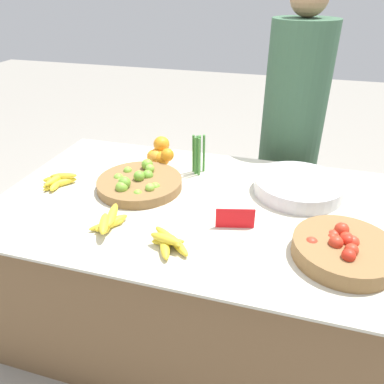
# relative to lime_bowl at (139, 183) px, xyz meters

# --- Properties ---
(ground_plane) EXTENTS (12.00, 12.00, 0.00)m
(ground_plane) POSITION_rel_lime_bowl_xyz_m (0.27, -0.05, -0.77)
(ground_plane) COLOR gray
(market_table) EXTENTS (1.70, 1.05, 0.74)m
(market_table) POSITION_rel_lime_bowl_xyz_m (0.27, -0.05, -0.40)
(market_table) COLOR brown
(market_table) RESTS_ON ground_plane
(lime_bowl) EXTENTS (0.39, 0.39, 0.10)m
(lime_bowl) POSITION_rel_lime_bowl_xyz_m (0.00, 0.00, 0.00)
(lime_bowl) COLOR olive
(lime_bowl) RESTS_ON market_table
(tomato_basket) EXTENTS (0.35, 0.35, 0.10)m
(tomato_basket) POSITION_rel_lime_bowl_xyz_m (0.88, -0.26, 0.01)
(tomato_basket) COLOR olive
(tomato_basket) RESTS_ON market_table
(orange_pile) EXTENTS (0.16, 0.18, 0.14)m
(orange_pile) POSITION_rel_lime_bowl_xyz_m (-0.00, 0.28, 0.02)
(orange_pile) COLOR orange
(orange_pile) RESTS_ON market_table
(metal_bowl) EXTENTS (0.40, 0.40, 0.07)m
(metal_bowl) POSITION_rel_lime_bowl_xyz_m (0.71, 0.16, 0.01)
(metal_bowl) COLOR silver
(metal_bowl) RESTS_ON market_table
(price_sign) EXTENTS (0.15, 0.04, 0.08)m
(price_sign) POSITION_rel_lime_bowl_xyz_m (0.49, -0.19, 0.01)
(price_sign) COLOR red
(price_sign) RESTS_ON market_table
(veg_bundle) EXTENTS (0.06, 0.06, 0.19)m
(veg_bundle) POSITION_rel_lime_bowl_xyz_m (0.22, 0.23, 0.07)
(veg_bundle) COLOR #428438
(veg_bundle) RESTS_ON market_table
(banana_bunch_front_left) EXTENTS (0.17, 0.16, 0.06)m
(banana_bunch_front_left) POSITION_rel_lime_bowl_xyz_m (-0.38, -0.08, -0.01)
(banana_bunch_front_left) COLOR yellow
(banana_bunch_front_left) RESTS_ON market_table
(banana_bunch_middle_right) EXTENTS (0.13, 0.22, 0.06)m
(banana_bunch_middle_right) POSITION_rel_lime_bowl_xyz_m (0.01, -0.33, 0.00)
(banana_bunch_middle_right) COLOR yellow
(banana_bunch_middle_right) RESTS_ON market_table
(banana_bunch_front_right) EXTENTS (0.17, 0.16, 0.06)m
(banana_bunch_front_right) POSITION_rel_lime_bowl_xyz_m (0.28, -0.38, -0.00)
(banana_bunch_front_right) COLOR yellow
(banana_bunch_front_right) RESTS_ON market_table
(vendor_person) EXTENTS (0.35, 0.35, 1.61)m
(vendor_person) POSITION_rel_lime_bowl_xyz_m (0.64, 0.78, -0.03)
(vendor_person) COLOR #385B42
(vendor_person) RESTS_ON ground_plane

